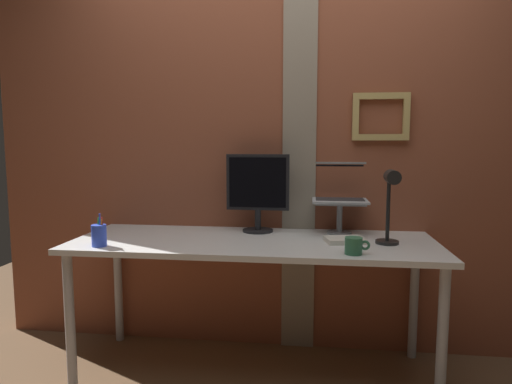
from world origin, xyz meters
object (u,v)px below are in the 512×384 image
at_px(monitor, 258,187).
at_px(desk_lamp, 390,199).
at_px(coffee_mug, 354,246).
at_px(laptop, 339,190).
at_px(pen_cup, 99,235).

relative_size(monitor, desk_lamp, 1.17).
bearing_deg(coffee_mug, desk_lamp, 45.05).
xyz_separation_m(laptop, pen_cup, (-1.23, -0.54, -0.19)).
bearing_deg(monitor, laptop, 8.91).
bearing_deg(monitor, desk_lamp, -21.40).
relative_size(desk_lamp, coffee_mug, 3.31).
bearing_deg(desk_lamp, pen_cup, -172.50).
height_order(pen_cup, coffee_mug, pen_cup).
bearing_deg(pen_cup, desk_lamp, 7.50).
xyz_separation_m(desk_lamp, coffee_mug, (-0.19, -0.19, -0.20)).
relative_size(monitor, pen_cup, 2.72).
bearing_deg(desk_lamp, monitor, 158.60).
height_order(desk_lamp, pen_cup, desk_lamp).
bearing_deg(laptop, desk_lamp, -56.55).
height_order(monitor, desk_lamp, monitor).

